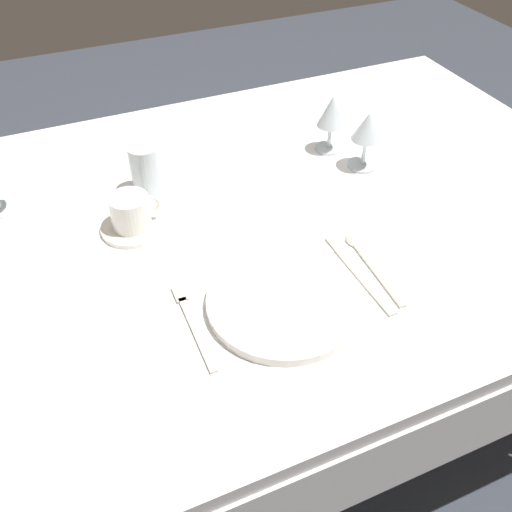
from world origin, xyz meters
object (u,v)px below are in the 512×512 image
(dinner_plate, at_px, (283,302))
(wine_glass_centre, at_px, (332,114))
(dinner_knife, at_px, (360,275))
(coffee_cup_left, at_px, (131,211))
(fork_outer, at_px, (192,322))
(spoon_soup, at_px, (367,260))
(wine_glass_left, at_px, (367,130))
(drink_tumbler, at_px, (146,171))

(dinner_plate, height_order, wine_glass_centre, wine_glass_centre)
(dinner_knife, bearing_deg, dinner_plate, -176.66)
(coffee_cup_left, bearing_deg, wine_glass_centre, 12.67)
(fork_outer, xyz_separation_m, coffee_cup_left, (-0.03, 0.29, 0.04))
(spoon_soup, distance_m, wine_glass_left, 0.35)
(drink_tumbler, bearing_deg, dinner_knife, -56.37)
(spoon_soup, bearing_deg, drink_tumbler, 128.92)
(dinner_knife, relative_size, wine_glass_centre, 1.64)
(drink_tumbler, bearing_deg, coffee_cup_left, -117.07)
(spoon_soup, bearing_deg, dinner_plate, -168.04)
(dinner_plate, xyz_separation_m, wine_glass_centre, (0.33, 0.44, 0.09))
(coffee_cup_left, relative_size, wine_glass_left, 0.76)
(dinner_knife, height_order, coffee_cup_left, coffee_cup_left)
(fork_outer, xyz_separation_m, spoon_soup, (0.36, 0.02, 0.00))
(wine_glass_centre, height_order, drink_tumbler, wine_glass_centre)
(dinner_plate, xyz_separation_m, coffee_cup_left, (-0.19, 0.32, 0.04))
(spoon_soup, xyz_separation_m, wine_glass_centre, (0.13, 0.39, 0.09))
(drink_tumbler, bearing_deg, spoon_soup, -51.08)
(wine_glass_left, distance_m, drink_tumbler, 0.51)
(dinner_plate, relative_size, spoon_soup, 1.28)
(wine_glass_left, bearing_deg, coffee_cup_left, -178.19)
(spoon_soup, relative_size, wine_glass_centre, 1.53)
(coffee_cup_left, bearing_deg, dinner_plate, -59.36)
(coffee_cup_left, distance_m, drink_tumbler, 0.14)
(dinner_knife, bearing_deg, fork_outer, 177.51)
(wine_glass_left, bearing_deg, spoon_soup, -119.84)
(dinner_plate, distance_m, drink_tumbler, 0.46)
(drink_tumbler, bearing_deg, dinner_plate, -74.44)
(fork_outer, xyz_separation_m, wine_glass_left, (0.53, 0.31, 0.09))
(dinner_plate, bearing_deg, coffee_cup_left, 120.64)
(dinner_plate, height_order, spoon_soup, dinner_plate)
(fork_outer, distance_m, wine_glass_centre, 0.65)
(drink_tumbler, bearing_deg, wine_glass_left, -12.46)
(wine_glass_centre, bearing_deg, dinner_knife, -111.38)
(dinner_plate, relative_size, coffee_cup_left, 2.63)
(dinner_knife, xyz_separation_m, coffee_cup_left, (-0.35, 0.31, 0.04))
(coffee_cup_left, distance_m, wine_glass_left, 0.56)
(dinner_plate, relative_size, drink_tumbler, 2.52)
(drink_tumbler, bearing_deg, fork_outer, -95.06)
(coffee_cup_left, xyz_separation_m, wine_glass_left, (0.56, 0.02, 0.05))
(fork_outer, bearing_deg, spoon_soup, 2.96)
(fork_outer, height_order, drink_tumbler, drink_tumbler)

